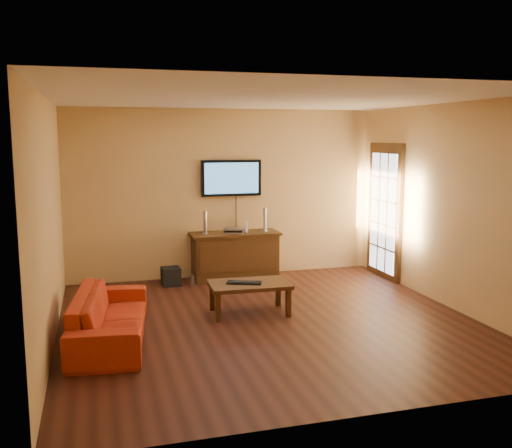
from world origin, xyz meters
name	(u,v)px	position (x,y,z in m)	size (l,w,h in m)	color
ground_plane	(269,322)	(0.00, 0.00, 0.00)	(5.00, 5.00, 0.00)	black
room_walls	(256,181)	(0.00, 0.62, 1.69)	(5.00, 5.00, 5.00)	tan
french_door	(385,213)	(2.46, 1.70, 1.05)	(0.07, 1.02, 2.22)	#39210D
media_console	(235,256)	(0.11, 2.22, 0.38)	(1.42, 0.54, 0.75)	#39210D
television	(231,178)	(0.11, 2.45, 1.60)	(0.98, 0.08, 0.58)	black
coffee_table	(249,287)	(-0.15, 0.39, 0.35)	(1.05, 0.66, 0.41)	#39210D
sofa	(110,308)	(-1.90, -0.14, 0.37)	(1.90, 0.56, 0.74)	#B22D13
speaker_left	(205,223)	(-0.36, 2.25, 0.91)	(0.10, 0.10, 0.36)	silver
speaker_right	(265,220)	(0.60, 2.22, 0.93)	(0.11, 0.11, 0.38)	silver
av_receiver	(234,230)	(0.09, 2.22, 0.79)	(0.32, 0.23, 0.07)	silver
game_console	(247,225)	(0.32, 2.26, 0.86)	(0.04, 0.16, 0.22)	white
subwoofer	(171,276)	(-0.94, 2.09, 0.14)	(0.28, 0.28, 0.28)	black
bottle	(192,281)	(-0.64, 1.92, 0.09)	(0.07, 0.07, 0.20)	white
keyboard	(244,282)	(-0.22, 0.38, 0.42)	(0.47, 0.31, 0.03)	black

